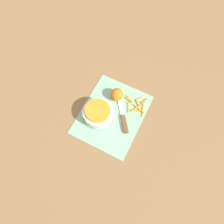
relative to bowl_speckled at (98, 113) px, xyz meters
The scene contains 6 objects.
ground_plane 0.08m from the bowl_speckled, 55.77° to the right, with size 4.00×4.00×0.00m, color olive.
cutting_board 0.08m from the bowl_speckled, 55.77° to the right, with size 0.39×0.32×0.01m.
bowl_speckled is the anchor object (origin of this frame).
knife 0.14m from the bowl_speckled, 71.68° to the right, with size 0.21×0.17×0.02m.
orange_left 0.15m from the bowl_speckled, 15.29° to the right, with size 0.07×0.07×0.07m.
peel_pile 0.22m from the bowl_speckled, 46.95° to the right, with size 0.12×0.13×0.01m.
Camera 1 is at (-0.38, -0.19, 1.08)m, focal length 35.00 mm.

